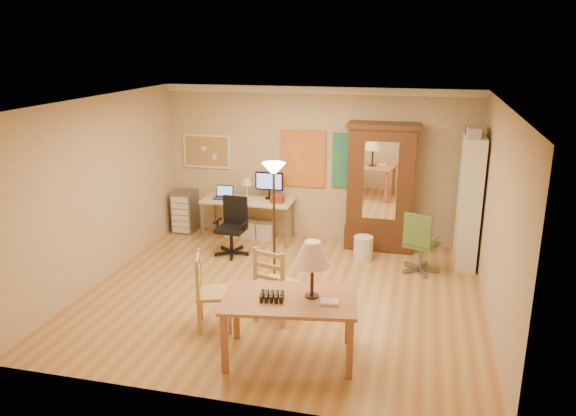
% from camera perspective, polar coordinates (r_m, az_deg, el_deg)
% --- Properties ---
extents(floor, '(5.50, 5.50, 0.00)m').
position_cam_1_polar(floor, '(8.03, -0.57, -8.79)').
color(floor, '#AA6E3C').
rests_on(floor, ground).
extents(crown_molding, '(5.50, 0.08, 0.12)m').
position_cam_1_polar(crown_molding, '(9.68, 3.05, 11.86)').
color(crown_molding, white).
rests_on(crown_molding, floor).
extents(corkboard, '(0.90, 0.04, 0.62)m').
position_cam_1_polar(corkboard, '(10.43, -8.23, 5.74)').
color(corkboard, tan).
rests_on(corkboard, floor).
extents(art_panel_left, '(0.80, 0.04, 1.00)m').
position_cam_1_polar(art_panel_left, '(9.91, 1.53, 5.04)').
color(art_panel_left, gold).
rests_on(art_panel_left, floor).
extents(art_panel_right, '(0.75, 0.04, 0.95)m').
position_cam_1_polar(art_panel_right, '(9.77, 6.71, 4.75)').
color(art_panel_right, '#246C90').
rests_on(art_panel_right, floor).
extents(dining_table, '(1.59, 1.10, 1.38)m').
position_cam_1_polar(dining_table, '(6.20, 0.99, -7.90)').
color(dining_table, brown).
rests_on(dining_table, floor).
extents(ladder_chair_back, '(0.57, 0.56, 1.00)m').
position_cam_1_polar(ladder_chair_back, '(7.18, -1.27, -7.90)').
color(ladder_chair_back, '#9E8348').
rests_on(ladder_chair_back, floor).
extents(ladder_chair_left, '(0.55, 0.57, 0.97)m').
position_cam_1_polar(ladder_chair_left, '(7.06, -7.76, -8.61)').
color(ladder_chair_left, '#9E8348').
rests_on(ladder_chair_left, floor).
extents(torchiere_lamp, '(0.33, 0.33, 1.84)m').
position_cam_1_polar(torchiere_lamp, '(7.79, -1.45, 1.97)').
color(torchiere_lamp, '#3D2C18').
rests_on(torchiere_lamp, floor).
extents(computer_desk, '(1.61, 0.70, 1.22)m').
position_cam_1_polar(computer_desk, '(10.09, -3.82, -0.66)').
color(computer_desk, '#C4B98F').
rests_on(computer_desk, floor).
extents(office_chair_black, '(0.59, 0.59, 0.97)m').
position_cam_1_polar(office_chair_black, '(9.43, -5.68, -3.19)').
color(office_chair_black, black).
rests_on(office_chair_black, floor).
extents(office_chair_green, '(0.60, 0.60, 0.98)m').
position_cam_1_polar(office_chair_green, '(8.90, 13.25, -4.79)').
color(office_chair_green, slate).
rests_on(office_chair_green, floor).
extents(drawer_cart, '(0.38, 0.46, 0.77)m').
position_cam_1_polar(drawer_cart, '(10.65, -10.41, -0.32)').
color(drawer_cart, slate).
rests_on(drawer_cart, floor).
extents(armoire, '(1.17, 0.56, 2.16)m').
position_cam_1_polar(armoire, '(9.62, 9.40, 1.31)').
color(armoire, '#37210F').
rests_on(armoire, floor).
extents(bookshelf, '(0.31, 0.83, 2.07)m').
position_cam_1_polar(bookshelf, '(9.18, 17.91, 0.57)').
color(bookshelf, white).
rests_on(bookshelf, floor).
extents(wastebin, '(0.32, 0.32, 0.40)m').
position_cam_1_polar(wastebin, '(9.25, 7.65, -4.06)').
color(wastebin, silver).
rests_on(wastebin, floor).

